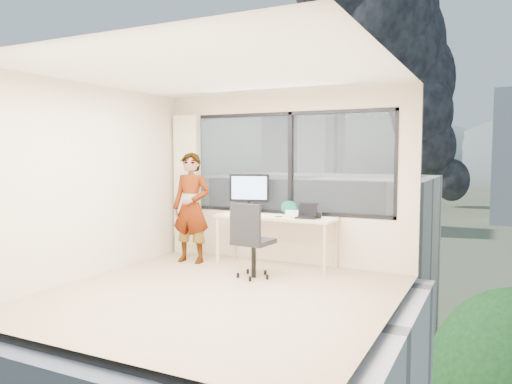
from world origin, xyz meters
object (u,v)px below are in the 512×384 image
Objects in this scene: person at (191,208)px; handbag at (289,208)px; laptop at (306,211)px; chair at (254,239)px; desk at (276,241)px; monitor at (249,193)px; game_console at (299,212)px.

person is 6.17× the size of handbag.
laptop is 0.49m from handbag.
chair is at bearing -116.77° from handbag.
desk is 0.84m from monitor.
game_console is (1.53, 0.60, -0.05)m from person.
handbag is (-0.15, -0.03, 0.07)m from game_console.
game_console is at bearing 80.46° from chair.
game_console reaches higher than desk.
person is at bearing -175.08° from laptop.
desk is 1.39m from person.
desk is at bearing -138.36° from handbag.
person is 0.92m from monitor.
person is 1.65m from game_console.
monitor is 2.26× the size of handbag.
person is 1.79m from laptop.
desk is 0.55m from handbag.
desk is at bearing -24.32° from monitor.
laptop is (1.77, 0.28, 0.00)m from person.
handbag reaches higher than desk.
game_console is at bearing -1.79° from monitor.
laptop is 1.17× the size of handbag.
handbag is (-0.39, 0.29, 0.01)m from laptop.
monitor reaches higher than game_console.
game_console is 0.40m from laptop.
laptop is (0.49, 0.70, 0.33)m from chair.
chair is 0.62× the size of person.
handbag is at bearing 18.35° from person.
monitor is 1.91× the size of game_console.
game_console is at bearing 43.08° from desk.
chair is 3.23× the size of game_console.
monitor is at bearing 167.22° from laptop.
monitor is at bearing 24.73° from person.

